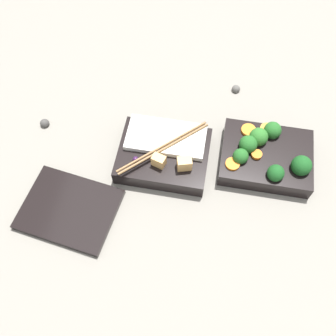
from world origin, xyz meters
name	(u,v)px	position (x,y,z in m)	size (l,w,h in m)	color
ground_plane	(216,162)	(0.00, 0.00, 0.00)	(3.00, 3.00, 0.00)	gray
bento_tray_vegetable	(266,155)	(-0.10, -0.02, 0.03)	(0.19, 0.15, 0.07)	black
bento_tray_rice	(164,153)	(0.11, 0.01, 0.02)	(0.19, 0.16, 0.07)	black
bento_lid	(69,209)	(0.28, 0.17, 0.01)	(0.19, 0.15, 0.01)	black
pebble_0	(45,123)	(0.40, -0.03, 0.01)	(0.02, 0.02, 0.02)	#474442
pebble_1	(236,89)	(-0.02, -0.21, 0.01)	(0.02, 0.02, 0.02)	#595651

